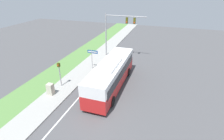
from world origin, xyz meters
The scene contains 9 objects.
ground_plane centered at (0.00, 0.00, 0.00)m, with size 80.00×80.00×0.00m, color #4C4C4F.
sidewalk centered at (-6.20, 0.00, 0.06)m, with size 2.80×80.00×0.12m.
grass_verge centered at (-9.40, 0.00, 0.05)m, with size 3.60×80.00×0.10m.
lane_divider_near centered at (-3.60, 0.00, 0.00)m, with size 0.14×30.00×0.01m.
bus centered at (-0.98, 3.92, 1.81)m, with size 2.71×10.87×3.33m.
signal_gantry centered at (-3.17, 13.30, 4.94)m, with size 6.45×0.41×6.94m.
pedestrian_signal centered at (-6.65, 2.12, 2.07)m, with size 0.28×0.34×3.04m.
street_sign centered at (-5.03, 7.66, 2.09)m, with size 1.51×0.08×2.91m.
utility_cabinet centered at (-6.70, 0.20, 0.76)m, with size 0.66×0.58×1.27m.
Camera 1 is at (4.65, -12.90, 10.91)m, focal length 28.00 mm.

